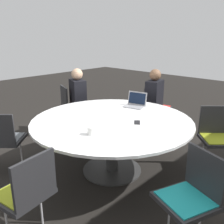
# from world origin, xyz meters

# --- Properties ---
(ground_plane) EXTENTS (16.00, 16.00, 0.00)m
(ground_plane) POSITION_xyz_m (0.00, 0.00, 0.00)
(ground_plane) COLOR black
(conference_table) EXTENTS (2.07, 2.07, 0.74)m
(conference_table) POSITION_xyz_m (0.00, 0.00, 0.63)
(conference_table) COLOR #333333
(conference_table) RESTS_ON ground_plane
(chair_0) EXTENTS (0.52, 0.50, 0.87)m
(chair_0) POSITION_xyz_m (-1.66, -0.43, 0.52)
(chair_0) COLOR #262628
(chair_0) RESTS_ON ground_plane
(chair_1) EXTENTS (0.56, 0.57, 0.87)m
(chair_1) POSITION_xyz_m (-0.58, -1.61, 0.52)
(chair_1) COLOR #262628
(chair_1) RESTS_ON ground_plane
(chair_2) EXTENTS (0.61, 0.61, 0.87)m
(chair_2) POSITION_xyz_m (1.01, -0.99, 0.52)
(chair_2) COLOR #262628
(chair_2) RESTS_ON ground_plane
(chair_3) EXTENTS (0.50, 0.48, 0.87)m
(chair_3) POSITION_xyz_m (1.38, 0.29, 0.52)
(chair_3) COLOR #262628
(chair_3) RESTS_ON ground_plane
(chair_4) EXTENTS (0.55, 0.56, 0.87)m
(chair_4) POSITION_xyz_m (0.45, 1.34, 0.52)
(chair_4) COLOR #262628
(chair_4) RESTS_ON ground_plane
(chair_5) EXTENTS (0.61, 0.61, 0.87)m
(chair_5) POSITION_xyz_m (-1.00, 0.99, 0.52)
(chair_5) COLOR #262628
(chair_5) RESTS_ON ground_plane
(person_0) EXTENTS (0.40, 0.31, 1.22)m
(person_0) POSITION_xyz_m (-1.44, -0.30, 0.71)
(person_0) COLOR black
(person_0) RESTS_ON ground_plane
(person_1) EXTENTS (0.35, 0.42, 1.22)m
(person_1) POSITION_xyz_m (-0.57, -1.36, 0.71)
(person_1) COLOR black
(person_1) RESTS_ON ground_plane
(laptop) EXTENTS (0.28, 0.34, 0.21)m
(laptop) POSITION_xyz_m (-0.69, -0.15, 0.80)
(laptop) COLOR #99999E
(laptop) RESTS_ON conference_table
(coffee_cup) EXTENTS (0.09, 0.09, 0.09)m
(coffee_cup) POSITION_xyz_m (0.52, 0.18, 0.78)
(coffee_cup) COLOR white
(coffee_cup) RESTS_ON conference_table
(cell_phone) EXTENTS (0.15, 0.14, 0.01)m
(cell_phone) POSITION_xyz_m (-0.12, 0.32, 0.74)
(cell_phone) COLOR black
(cell_phone) RESTS_ON conference_table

